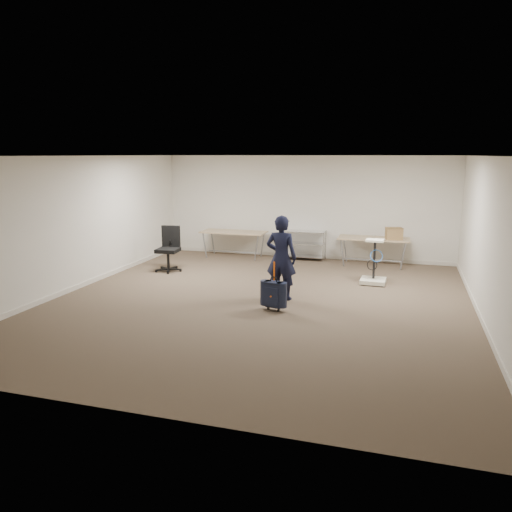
% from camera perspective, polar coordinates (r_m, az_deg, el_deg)
% --- Properties ---
extents(ground, '(9.00, 9.00, 0.00)m').
position_cam_1_polar(ground, '(9.78, 0.37, -5.26)').
color(ground, '#4C3D2E').
rests_on(ground, ground).
extents(room_shell, '(8.00, 9.00, 9.00)m').
position_cam_1_polar(room_shell, '(11.05, 2.39, -3.03)').
color(room_shell, white).
rests_on(room_shell, ground).
extents(folding_table_left, '(1.80, 0.75, 0.73)m').
position_cam_1_polar(folding_table_left, '(13.87, -2.57, 2.62)').
color(folding_table_left, '#9D8160').
rests_on(folding_table_left, ground).
extents(folding_table_right, '(1.80, 0.75, 0.73)m').
position_cam_1_polar(folding_table_right, '(13.13, 13.30, 1.81)').
color(folding_table_right, '#9D8160').
rests_on(folding_table_right, ground).
extents(wire_shelf, '(1.22, 0.47, 0.80)m').
position_cam_1_polar(wire_shelf, '(13.65, 5.34, 1.43)').
color(wire_shelf, silver).
rests_on(wire_shelf, ground).
extents(person, '(0.63, 0.42, 1.68)m').
position_cam_1_polar(person, '(9.80, 2.90, -0.19)').
color(person, black).
rests_on(person, ground).
extents(suitcase, '(0.37, 0.26, 0.92)m').
position_cam_1_polar(suitcase, '(9.17, 2.02, -4.37)').
color(suitcase, black).
rests_on(suitcase, ground).
extents(office_chair, '(0.67, 0.67, 1.10)m').
position_cam_1_polar(office_chair, '(12.48, -9.93, -0.16)').
color(office_chair, black).
rests_on(office_chair, ground).
extents(equipment_cart, '(0.56, 0.56, 1.00)m').
position_cam_1_polar(equipment_cart, '(11.37, 13.28, -1.81)').
color(equipment_cart, beige).
rests_on(equipment_cart, ground).
extents(cardboard_box, '(0.45, 0.38, 0.30)m').
position_cam_1_polar(cardboard_box, '(12.99, 15.50, 2.49)').
color(cardboard_box, '#977346').
rests_on(cardboard_box, folding_table_right).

